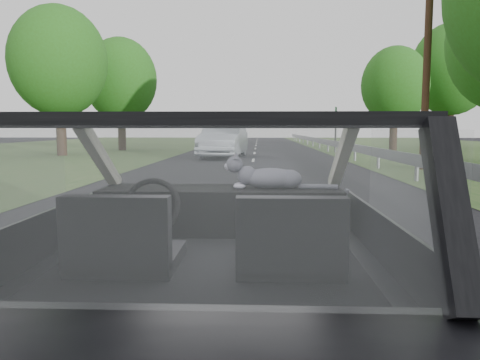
# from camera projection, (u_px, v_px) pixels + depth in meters

# --- Properties ---
(subject_car) EXTENTS (1.80, 4.00, 1.45)m
(subject_car) POSITION_uv_depth(u_px,v_px,m) (212.00, 252.00, 2.53)
(subject_car) COLOR black
(subject_car) RESTS_ON ground
(dashboard) EXTENTS (1.58, 0.45, 0.30)m
(dashboard) POSITION_uv_depth(u_px,v_px,m) (221.00, 210.00, 3.14)
(dashboard) COLOR black
(dashboard) RESTS_ON subject_car
(driver_seat) EXTENTS (0.50, 0.72, 0.42)m
(driver_seat) POSITION_uv_depth(u_px,v_px,m) (123.00, 236.00, 2.24)
(driver_seat) COLOR black
(driver_seat) RESTS_ON subject_car
(passenger_seat) EXTENTS (0.50, 0.72, 0.42)m
(passenger_seat) POSITION_uv_depth(u_px,v_px,m) (290.00, 238.00, 2.21)
(passenger_seat) COLOR black
(passenger_seat) RESTS_ON subject_car
(steering_wheel) EXTENTS (0.36, 0.36, 0.04)m
(steering_wheel) POSITION_uv_depth(u_px,v_px,m) (152.00, 206.00, 2.86)
(steering_wheel) COLOR black
(steering_wheel) RESTS_ON dashboard
(cat) EXTENTS (0.53, 0.17, 0.24)m
(cat) POSITION_uv_depth(u_px,v_px,m) (271.00, 177.00, 3.07)
(cat) COLOR slate
(cat) RESTS_ON dashboard
(guardrail) EXTENTS (0.05, 90.00, 0.32)m
(guardrail) POSITION_uv_depth(u_px,v_px,m) (413.00, 160.00, 12.31)
(guardrail) COLOR gray
(guardrail) RESTS_ON ground
(other_car) EXTENTS (2.43, 5.21, 1.66)m
(other_car) POSITION_uv_depth(u_px,v_px,m) (224.00, 140.00, 22.41)
(other_car) COLOR #B2BCC7
(other_car) RESTS_ON ground
(highway_sign) EXTENTS (0.31, 1.05, 2.62)m
(highway_sign) POSITION_uv_depth(u_px,v_px,m) (336.00, 130.00, 26.98)
(highway_sign) COLOR #10712D
(highway_sign) RESTS_ON ground
(utility_pole) EXTENTS (0.31, 0.31, 7.50)m
(utility_pole) POSITION_uv_depth(u_px,v_px,m) (427.00, 57.00, 15.53)
(utility_pole) COLOR #322317
(utility_pole) RESTS_ON ground
(tree_2) EXTENTS (4.64, 4.64, 6.35)m
(tree_2) POSITION_uv_depth(u_px,v_px,m) (395.00, 100.00, 29.48)
(tree_2) COLOR #275E17
(tree_2) RESTS_ON ground
(tree_3) EXTENTS (6.37, 6.37, 8.60)m
(tree_3) POSITION_uv_depth(u_px,v_px,m) (451.00, 88.00, 33.27)
(tree_3) COLOR #275E17
(tree_3) RESTS_ON ground
(tree_5) EXTENTS (5.68, 5.68, 7.36)m
(tree_5) POSITION_uv_depth(u_px,v_px,m) (59.00, 83.00, 23.79)
(tree_5) COLOR #275E17
(tree_5) RESTS_ON ground
(tree_6) EXTENTS (5.42, 5.42, 6.88)m
(tree_6) POSITION_uv_depth(u_px,v_px,m) (121.00, 96.00, 29.54)
(tree_6) COLOR #275E17
(tree_6) RESTS_ON ground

